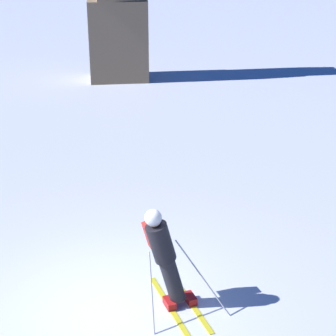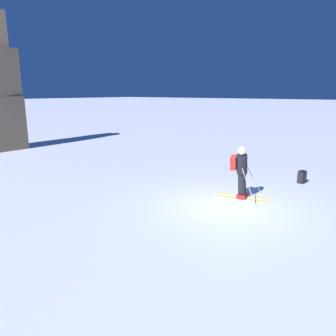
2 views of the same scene
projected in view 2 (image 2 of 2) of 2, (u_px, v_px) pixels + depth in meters
ground_plane at (226, 207)px, 10.10m from camera, size 300.00×300.00×0.00m
skier at (241, 170)px, 10.52m from camera, size 1.37×1.78×1.83m
spare_backpack at (302, 177)px, 12.65m from camera, size 0.35×0.29×0.50m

